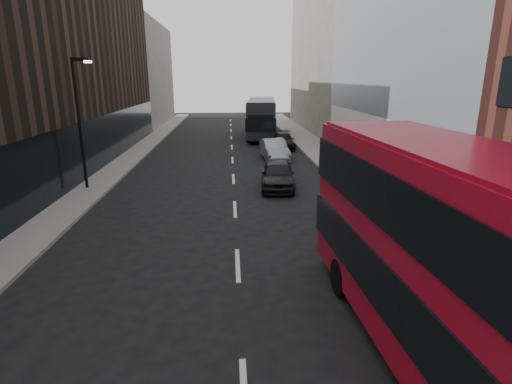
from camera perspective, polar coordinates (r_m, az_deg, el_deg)
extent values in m
cube|color=slate|center=(30.95, 10.70, 4.45)|extent=(3.00, 80.00, 0.15)
cube|color=slate|center=(30.98, -18.36, 3.92)|extent=(2.00, 80.00, 0.15)
cube|color=#94989E|center=(28.20, 22.59, 22.78)|extent=(5.00, 22.00, 20.00)
cube|color=silver|center=(27.36, 16.33, 6.48)|extent=(0.35, 21.00, 3.80)
cube|color=slate|center=(49.84, 10.34, 19.07)|extent=(5.00, 24.00, 18.00)
cube|color=black|center=(36.19, -22.97, 16.19)|extent=(5.00, 24.00, 14.00)
cube|color=slate|center=(57.49, -15.76, 15.80)|extent=(5.00, 20.00, 13.00)
cylinder|color=black|center=(23.92, -23.88, 8.72)|extent=(0.16, 0.16, 7.00)
cube|color=black|center=(23.67, -23.89, 16.95)|extent=(0.90, 0.15, 0.18)
cube|color=#FFF2CC|center=(23.54, -22.90, 16.77)|extent=(0.35, 0.22, 0.12)
cube|color=#A00920|center=(8.69, 28.56, -10.06)|extent=(3.24, 11.98, 4.32)
cube|color=black|center=(9.00, 27.96, -14.10)|extent=(3.36, 12.04, 1.19)
cube|color=black|center=(8.30, 29.60, -2.96)|extent=(3.36, 12.04, 1.19)
cube|color=black|center=(13.80, 14.37, -1.67)|extent=(2.29, 0.18, 1.51)
cube|color=#A00920|center=(8.06, 30.62, 4.17)|extent=(3.11, 11.50, 0.12)
cylinder|color=black|center=(12.10, 12.07, -11.85)|extent=(0.37, 1.09, 1.08)
cylinder|color=black|center=(13.03, 22.31, -10.67)|extent=(0.37, 1.09, 1.08)
cube|color=black|center=(43.34, 0.77, 10.73)|extent=(3.82, 12.31, 3.41)
cube|color=black|center=(43.36, 0.77, 10.44)|extent=(3.95, 12.37, 1.21)
cube|color=black|center=(37.29, 0.68, 9.79)|extent=(2.34, 0.29, 1.54)
cube|color=black|center=(49.40, 0.84, 11.32)|extent=(2.34, 0.29, 1.54)
cube|color=black|center=(43.21, 0.78, 13.03)|extent=(3.67, 11.82, 0.12)
cylinder|color=black|center=(47.38, -0.69, 9.24)|extent=(0.43, 1.13, 1.10)
cylinder|color=black|center=(47.36, 2.32, 9.23)|extent=(0.43, 1.13, 1.10)
cylinder|color=black|center=(39.70, -1.08, 7.93)|extent=(0.43, 1.13, 1.10)
cylinder|color=black|center=(39.68, 2.49, 7.91)|extent=(0.43, 1.13, 1.10)
imported|color=black|center=(22.94, 3.14, 2.53)|extent=(2.30, 4.78, 1.57)
imported|color=gray|center=(31.02, 2.61, 6.09)|extent=(2.02, 4.92, 1.58)
imported|color=black|center=(36.25, 3.90, 7.32)|extent=(2.18, 4.78, 1.36)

